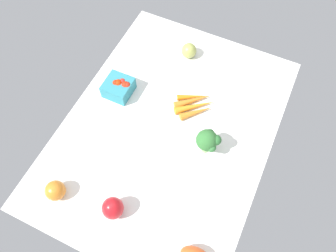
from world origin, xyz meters
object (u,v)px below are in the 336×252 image
Objects in this scene: bell_pepper_red at (113,208)px; carrot_bunch at (195,104)px; heirloom_tomato_green at (189,51)px; broccoli_head at (208,141)px; heirloom_tomato_orange at (55,191)px; berry_basket at (119,87)px.

carrot_bunch is (49.78, -8.01, -2.87)cm from bell_pepper_red.
broccoli_head is (-38.21, -23.51, 4.05)cm from heirloom_tomato_green.
heirloom_tomato_orange reaches higher than carrot_bunch.
heirloom_tomato_green is at bearing 28.57° from carrot_bunch.
berry_basket is at bearing 1.73° from heirloom_tomato_orange.
heirloom_tomato_orange is 20.86cm from bell_pepper_red.
berry_basket reaches higher than carrot_bunch.
heirloom_tomato_orange is 54.61cm from broccoli_head.
carrot_bunch is at bearing 35.76° from broccoli_head.
broccoli_head is (34.35, -19.13, 2.99)cm from bell_pepper_red.
heirloom_tomato_orange is 77.16cm from heirloom_tomato_green.
berry_basket is 1.52× the size of heirloom_tomato_orange.
broccoli_head is at bearing -102.25° from berry_basket.
berry_basket reaches higher than heirloom_tomato_green.
berry_basket is 1.63× the size of heirloom_tomato_green.
heirloom_tomato_green is at bearing 3.46° from bell_pepper_red.
bell_pepper_red is at bearing 170.85° from carrot_bunch.
carrot_bunch is at bearing -9.15° from bell_pepper_red.
bell_pepper_red is 72.70cm from heirloom_tomato_green.
broccoli_head is (-8.94, -41.17, 3.88)cm from berry_basket.
broccoli_head is at bearing -144.24° from carrot_bunch.
bell_pepper_red reaches higher than heirloom_tomato_green.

